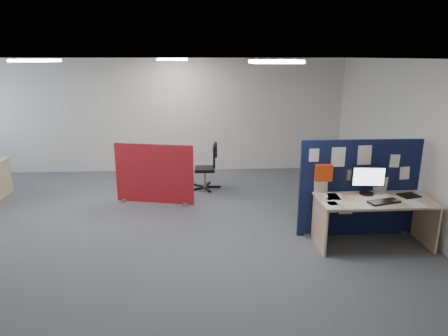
{
  "coord_description": "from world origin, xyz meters",
  "views": [
    {
      "loc": [
        1.06,
        -6.1,
        2.74
      ],
      "look_at": [
        1.42,
        0.06,
        1.0
      ],
      "focal_mm": 32.0,
      "sensor_mm": 36.0,
      "label": 1
    }
  ],
  "objects_px": {
    "navy_divider": "(357,188)",
    "monitor_main": "(368,179)",
    "office_chair": "(209,164)",
    "main_desk": "(373,209)",
    "red_divider": "(154,174)"
  },
  "relations": [
    {
      "from": "navy_divider",
      "to": "office_chair",
      "type": "xyz_separation_m",
      "value": [
        -2.23,
        2.41,
        -0.22
      ]
    },
    {
      "from": "navy_divider",
      "to": "red_divider",
      "type": "xyz_separation_m",
      "value": [
        -3.3,
        1.63,
        -0.21
      ]
    },
    {
      "from": "navy_divider",
      "to": "office_chair",
      "type": "height_order",
      "value": "navy_divider"
    },
    {
      "from": "office_chair",
      "to": "main_desk",
      "type": "bearing_deg",
      "value": -48.41
    },
    {
      "from": "navy_divider",
      "to": "office_chair",
      "type": "bearing_deg",
      "value": 132.74
    },
    {
      "from": "navy_divider",
      "to": "main_desk",
      "type": "bearing_deg",
      "value": -71.21
    },
    {
      "from": "main_desk",
      "to": "monitor_main",
      "type": "relative_size",
      "value": 3.36
    },
    {
      "from": "monitor_main",
      "to": "main_desk",
      "type": "bearing_deg",
      "value": -71.22
    },
    {
      "from": "navy_divider",
      "to": "monitor_main",
      "type": "relative_size",
      "value": 3.73
    },
    {
      "from": "monitor_main",
      "to": "office_chair",
      "type": "bearing_deg",
      "value": 137.42
    },
    {
      "from": "navy_divider",
      "to": "main_desk",
      "type": "xyz_separation_m",
      "value": [
        0.12,
        -0.36,
        -0.22
      ]
    },
    {
      "from": "monitor_main",
      "to": "navy_divider",
      "type": "bearing_deg",
      "value": 120.04
    },
    {
      "from": "monitor_main",
      "to": "red_divider",
      "type": "bearing_deg",
      "value": 157.56
    },
    {
      "from": "red_divider",
      "to": "navy_divider",
      "type": "bearing_deg",
      "value": -13.44
    },
    {
      "from": "monitor_main",
      "to": "office_chair",
      "type": "relative_size",
      "value": 0.51
    }
  ]
}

